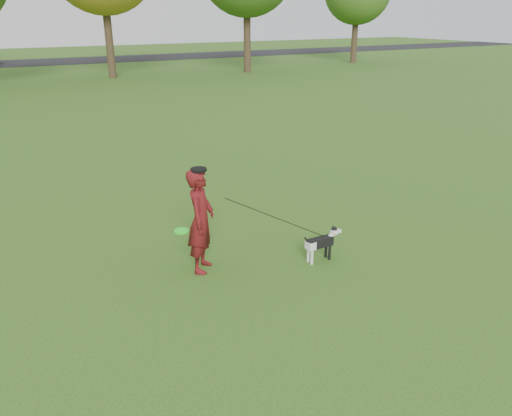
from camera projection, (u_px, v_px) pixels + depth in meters
ground at (260, 254)px, 8.69m from camera, size 120.00×120.00×0.00m
road at (24, 63)px, 41.28m from camera, size 120.00×7.00×0.02m
man at (201, 221)px, 7.90m from camera, size 0.71×0.75×1.72m
dog at (322, 241)px, 8.38m from camera, size 0.76×0.15×0.58m
man_held_items at (278, 218)px, 8.16m from camera, size 2.49×0.81×1.34m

